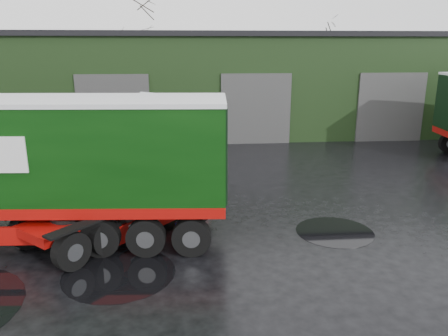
# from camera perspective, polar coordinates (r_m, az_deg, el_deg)

# --- Properties ---
(ground) EXTENTS (100.00, 100.00, 0.00)m
(ground) POSITION_cam_1_polar(r_m,az_deg,el_deg) (12.21, 4.89, -11.12)
(ground) COLOR black
(warehouse) EXTENTS (32.40, 12.40, 6.30)m
(warehouse) POSITION_cam_1_polar(r_m,az_deg,el_deg) (31.07, 2.46, 11.35)
(warehouse) COLOR black
(warehouse) RESTS_ON ground
(hero_tractor) EXTENTS (6.25, 6.59, 3.97)m
(hero_tractor) POSITION_cam_1_polar(r_m,az_deg,el_deg) (13.35, -14.60, -0.09)
(hero_tractor) COLOR #0C410D
(hero_tractor) RESTS_ON ground
(wash_bucket) EXTENTS (0.35, 0.35, 0.28)m
(wash_bucket) POSITION_cam_1_polar(r_m,az_deg,el_deg) (13.58, -5.79, -7.63)
(wash_bucket) COLOR #081CBF
(wash_bucket) RESTS_ON ground
(tree_back_a) EXTENTS (4.40, 4.40, 9.50)m
(tree_back_a) POSITION_cam_1_polar(r_m,az_deg,el_deg) (40.94, -10.93, 14.36)
(tree_back_a) COLOR black
(tree_back_a) RESTS_ON ground
(tree_back_b) EXTENTS (4.40, 4.40, 7.50)m
(tree_back_b) POSITION_cam_1_polar(r_m,az_deg,el_deg) (42.48, 11.74, 13.01)
(tree_back_b) COLOR black
(tree_back_b) RESTS_ON ground
(puddle_0) EXTENTS (2.80, 2.80, 0.01)m
(puddle_0) POSITION_cam_1_polar(r_m,az_deg,el_deg) (11.53, -13.53, -13.24)
(puddle_0) COLOR black
(puddle_0) RESTS_ON ground
(puddle_1) EXTENTS (2.36, 2.36, 0.01)m
(puddle_1) POSITION_cam_1_polar(r_m,az_deg,el_deg) (13.92, 14.25, -8.06)
(puddle_1) COLOR black
(puddle_1) RESTS_ON ground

